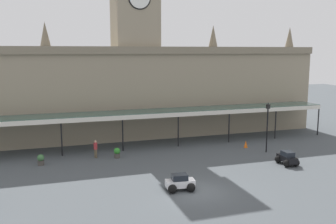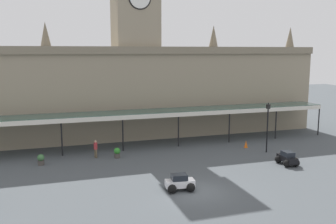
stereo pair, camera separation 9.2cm
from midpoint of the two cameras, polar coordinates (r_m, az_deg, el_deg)
The scene contains 10 objects.
ground_plane at distance 27.20m, azimuth 4.48°, elevation -11.94°, with size 140.00×140.00×0.00m, color #474C51.
station_building at distance 43.84m, azimuth -5.00°, elevation 4.12°, with size 43.28×6.40×19.51m.
entrance_canopy at distance 38.92m, azimuth -3.16°, elevation -0.08°, with size 40.93×3.26×3.66m.
car_black_sedan at distance 34.64m, azimuth 17.56°, elevation -6.80°, with size 1.58×2.09×1.19m.
car_white_sedan at distance 27.19m, azimuth 1.74°, elevation -10.79°, with size 2.12×1.64×1.19m.
pedestrian_crossing_forecourt at distance 35.57m, azimuth -11.02°, elevation -5.43°, with size 0.34×0.38×1.67m.
victorian_lamppost at distance 37.67m, azimuth 14.79°, elevation -1.44°, with size 0.30×0.30×4.88m.
traffic_cone at distance 39.51m, azimuth 11.65°, elevation -4.79°, with size 0.40×0.40×0.73m, color orange.
planter_by_canopy at distance 34.69m, azimuth -18.83°, elevation -6.86°, with size 0.60×0.60×0.96m.
planter_forecourt_centre at distance 35.34m, azimuth -7.82°, elevation -6.15°, with size 0.60×0.60×0.96m.
Camera 1 is at (-9.80, -23.40, 9.82)m, focal length 40.15 mm.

